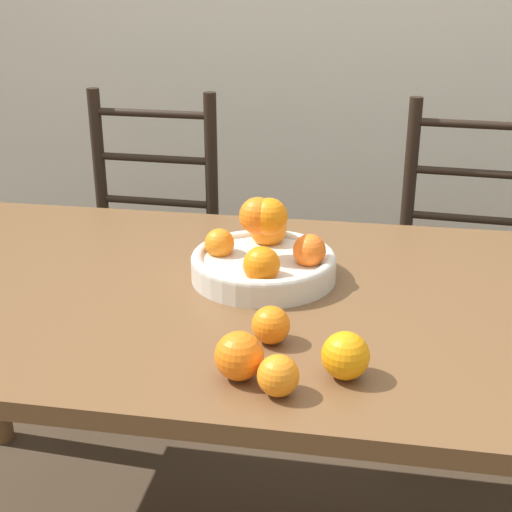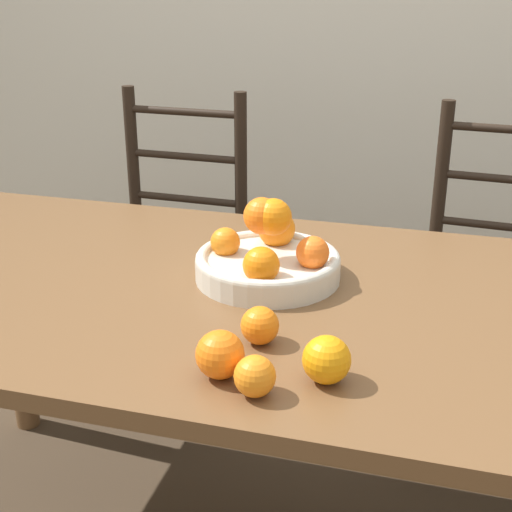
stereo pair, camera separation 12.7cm
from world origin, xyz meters
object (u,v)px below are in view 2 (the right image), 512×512
chair_left (172,254)px  orange_loose_2 (327,360)px  orange_loose_0 (255,376)px  orange_loose_3 (260,325)px  fruit_bowl (268,257)px  chair_right (494,289)px  orange_loose_1 (220,355)px

chair_left → orange_loose_2: bearing=-54.4°
orange_loose_0 → chair_left: bearing=118.3°
chair_left → orange_loose_3: bearing=-57.5°
fruit_bowl → chair_right: 0.88m
fruit_bowl → orange_loose_2: 0.41m
orange_loose_1 → orange_loose_3: (0.03, 0.12, -0.01)m
orange_loose_0 → chair_left: size_ratio=0.07×
orange_loose_3 → chair_left: size_ratio=0.07×
orange_loose_3 → orange_loose_0: bearing=-77.3°
orange_loose_1 → orange_loose_2: 0.17m
orange_loose_3 → chair_right: chair_right is taller
orange_loose_3 → chair_right: bearing=64.7°
fruit_bowl → chair_left: size_ratio=0.31×
orange_loose_2 → chair_left: size_ratio=0.08×
orange_loose_0 → orange_loose_2: orange_loose_2 is taller
orange_loose_3 → chair_left: (-0.55, 0.93, -0.29)m
chair_left → fruit_bowl: bearing=-51.4°
fruit_bowl → orange_loose_2: size_ratio=3.91×
fruit_bowl → orange_loose_3: bearing=-78.3°
fruit_bowl → orange_loose_0: 0.44m
orange_loose_2 → chair_left: (-0.68, 1.02, -0.30)m
orange_loose_2 → orange_loose_3: (-0.13, 0.09, -0.01)m
fruit_bowl → orange_loose_3: size_ratio=4.50×
orange_loose_0 → chair_left: (-0.59, 1.09, -0.29)m
orange_loose_1 → orange_loose_2: bearing=10.7°
orange_loose_3 → chair_left: bearing=120.5°
orange_loose_0 → orange_loose_3: (-0.04, 0.16, 0.00)m
orange_loose_0 → orange_loose_1: bearing=151.7°
chair_left → chair_right: bearing=1.9°
orange_loose_2 → chair_right: 1.11m
orange_loose_1 → chair_left: bearing=116.2°
fruit_bowl → chair_right: chair_right is taller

